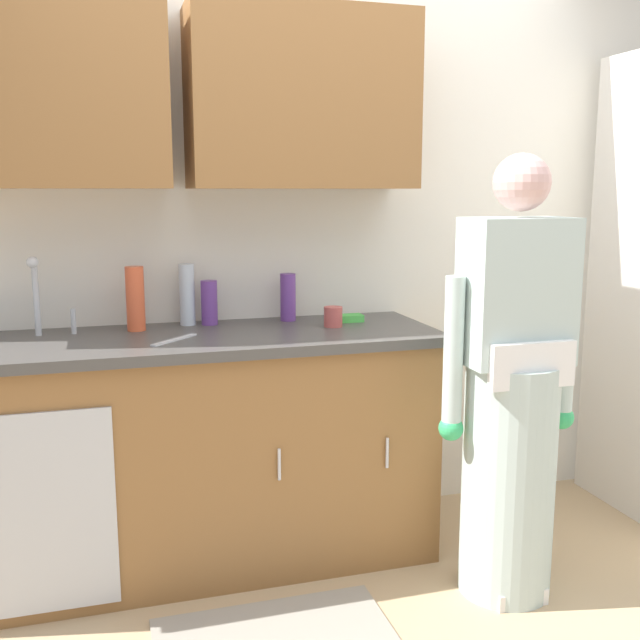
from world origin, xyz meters
name	(u,v)px	position (x,y,z in m)	size (l,w,h in m)	color
ground_plane	(383,635)	(0.00, 0.00, 0.00)	(9.00, 9.00, 0.00)	tan
kitchen_wall_with_uppers	(273,195)	(-0.14, 0.99, 1.48)	(4.80, 0.44, 2.70)	silver
counter_cabinet	(191,456)	(-0.55, 0.70, 0.45)	(1.90, 0.62, 0.90)	brown
countertop	(188,340)	(-0.55, 0.70, 0.92)	(1.96, 0.66, 0.04)	#474442
sink	(47,346)	(-1.07, 0.71, 0.93)	(0.50, 0.36, 0.35)	#B7BABF
person_at_sink	(511,413)	(0.55, 0.15, 0.69)	(0.55, 0.34, 1.62)	white
bottle_water_short	(135,299)	(-0.74, 0.85, 1.07)	(0.07, 0.07, 0.26)	#E05933
bottle_water_tall	(288,297)	(-0.10, 0.90, 1.04)	(0.07, 0.07, 0.20)	#66388C
bottle_soap	(187,295)	(-0.53, 0.92, 1.07)	(0.06, 0.06, 0.25)	silver
bottle_dish_liquid	(209,303)	(-0.44, 0.90, 1.03)	(0.07, 0.07, 0.18)	#66388C
cup_by_sink	(333,317)	(0.04, 0.71, 0.98)	(0.08, 0.08, 0.08)	#B24C47
knife_on_counter	(174,340)	(-0.61, 0.61, 0.94)	(0.24, 0.02, 0.01)	silver
sponge	(349,318)	(0.15, 0.80, 0.96)	(0.11, 0.07, 0.03)	#4CBF4C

